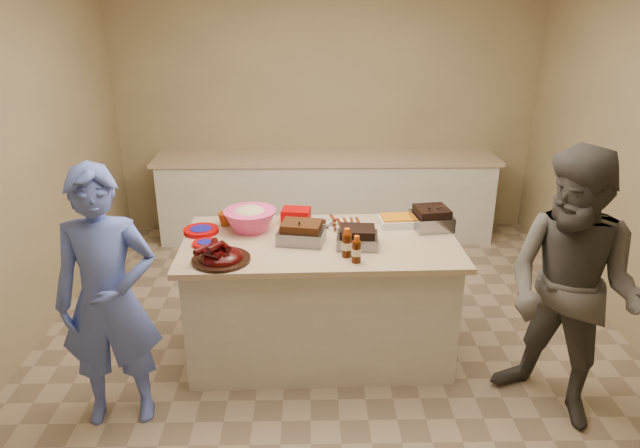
{
  "coord_description": "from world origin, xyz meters",
  "views": [
    {
      "loc": [
        -0.17,
        -3.64,
        2.43
      ],
      "look_at": [
        -0.11,
        0.01,
        0.99
      ],
      "focal_mm": 32.0,
      "sensor_mm": 36.0,
      "label": 1
    }
  ],
  "objects_px": {
    "rib_platter": "(221,261)",
    "mustard_bottle": "(296,232)",
    "roasting_pan": "(431,228)",
    "bbq_bottle_a": "(356,262)",
    "plastic_cup": "(225,225)",
    "coleslaw_bowl": "(251,230)",
    "guest_gray": "(550,410)",
    "bbq_bottle_b": "(347,256)",
    "island": "(320,350)",
    "guest_blue": "(126,413)"
  },
  "relations": [
    {
      "from": "plastic_cup",
      "to": "coleslaw_bowl",
      "type": "bearing_deg",
      "value": -27.25
    },
    {
      "from": "rib_platter",
      "to": "bbq_bottle_b",
      "type": "xyz_separation_m",
      "value": [
        0.8,
        0.05,
        0.0
      ]
    },
    {
      "from": "bbq_bottle_b",
      "to": "mustard_bottle",
      "type": "height_order",
      "value": "bbq_bottle_b"
    },
    {
      "from": "bbq_bottle_b",
      "to": "island",
      "type": "bearing_deg",
      "value": 121.9
    },
    {
      "from": "guest_gray",
      "to": "island",
      "type": "bearing_deg",
      "value": -155.5
    },
    {
      "from": "mustard_bottle",
      "to": "plastic_cup",
      "type": "height_order",
      "value": "same"
    },
    {
      "from": "roasting_pan",
      "to": "guest_blue",
      "type": "height_order",
      "value": "roasting_pan"
    },
    {
      "from": "roasting_pan",
      "to": "guest_gray",
      "type": "xyz_separation_m",
      "value": [
        0.65,
        -0.9,
        -0.89
      ]
    },
    {
      "from": "coleslaw_bowl",
      "to": "guest_blue",
      "type": "bearing_deg",
      "value": -130.86
    },
    {
      "from": "bbq_bottle_b",
      "to": "guest_gray",
      "type": "xyz_separation_m",
      "value": [
        1.29,
        -0.42,
        -0.89
      ]
    },
    {
      "from": "island",
      "to": "rib_platter",
      "type": "height_order",
      "value": "rib_platter"
    },
    {
      "from": "roasting_pan",
      "to": "bbq_bottle_b",
      "type": "height_order",
      "value": "bbq_bottle_b"
    },
    {
      "from": "bbq_bottle_a",
      "to": "guest_gray",
      "type": "xyz_separation_m",
      "value": [
        1.23,
        -0.34,
        -0.89
      ]
    },
    {
      "from": "roasting_pan",
      "to": "mustard_bottle",
      "type": "height_order",
      "value": "same"
    },
    {
      "from": "coleslaw_bowl",
      "to": "rib_platter",
      "type": "bearing_deg",
      "value": -104.85
    },
    {
      "from": "bbq_bottle_a",
      "to": "bbq_bottle_b",
      "type": "relative_size",
      "value": 0.92
    },
    {
      "from": "rib_platter",
      "to": "mustard_bottle",
      "type": "relative_size",
      "value": 3.49
    },
    {
      "from": "coleslaw_bowl",
      "to": "mustard_bottle",
      "type": "xyz_separation_m",
      "value": [
        0.33,
        -0.05,
        0.0
      ]
    },
    {
      "from": "coleslaw_bowl",
      "to": "guest_gray",
      "type": "bearing_deg",
      "value": -24.37
    },
    {
      "from": "roasting_pan",
      "to": "guest_blue",
      "type": "xyz_separation_m",
      "value": [
        -2.05,
        -0.88,
        -0.89
      ]
    },
    {
      "from": "roasting_pan",
      "to": "bbq_bottle_a",
      "type": "xyz_separation_m",
      "value": [
        -0.59,
        -0.57,
        0.0
      ]
    },
    {
      "from": "bbq_bottle_a",
      "to": "bbq_bottle_b",
      "type": "height_order",
      "value": "bbq_bottle_b"
    },
    {
      "from": "mustard_bottle",
      "to": "guest_gray",
      "type": "distance_m",
      "value": 2.03
    },
    {
      "from": "rib_platter",
      "to": "plastic_cup",
      "type": "height_order",
      "value": "rib_platter"
    },
    {
      "from": "guest_blue",
      "to": "roasting_pan",
      "type": "bearing_deg",
      "value": 16.25
    },
    {
      "from": "bbq_bottle_a",
      "to": "guest_blue",
      "type": "bearing_deg",
      "value": -167.86
    },
    {
      "from": "mustard_bottle",
      "to": "island",
      "type": "bearing_deg",
      "value": -41.16
    },
    {
      "from": "coleslaw_bowl",
      "to": "bbq_bottle_b",
      "type": "xyz_separation_m",
      "value": [
        0.66,
        -0.46,
        0.0
      ]
    },
    {
      "from": "coleslaw_bowl",
      "to": "mustard_bottle",
      "type": "distance_m",
      "value": 0.33
    },
    {
      "from": "island",
      "to": "rib_platter",
      "type": "bearing_deg",
      "value": -154.45
    },
    {
      "from": "bbq_bottle_a",
      "to": "mustard_bottle",
      "type": "height_order",
      "value": "bbq_bottle_a"
    },
    {
      "from": "rib_platter",
      "to": "plastic_cup",
      "type": "bearing_deg",
      "value": 95.34
    },
    {
      "from": "coleslaw_bowl",
      "to": "mustard_bottle",
      "type": "height_order",
      "value": "coleslaw_bowl"
    },
    {
      "from": "island",
      "to": "rib_platter",
      "type": "xyz_separation_m",
      "value": [
        -0.63,
        -0.32,
        0.89
      ]
    },
    {
      "from": "bbq_bottle_a",
      "to": "rib_platter",
      "type": "bearing_deg",
      "value": 177.77
    },
    {
      "from": "mustard_bottle",
      "to": "guest_gray",
      "type": "relative_size",
      "value": 0.06
    },
    {
      "from": "rib_platter",
      "to": "coleslaw_bowl",
      "type": "bearing_deg",
      "value": 75.15
    },
    {
      "from": "guest_blue",
      "to": "guest_gray",
      "type": "distance_m",
      "value": 2.7
    },
    {
      "from": "coleslaw_bowl",
      "to": "plastic_cup",
      "type": "relative_size",
      "value": 3.54
    },
    {
      "from": "rib_platter",
      "to": "bbq_bottle_b",
      "type": "relative_size",
      "value": 1.94
    },
    {
      "from": "roasting_pan",
      "to": "plastic_cup",
      "type": "xyz_separation_m",
      "value": [
        -1.5,
        0.08,
        0.0
      ]
    },
    {
      "from": "coleslaw_bowl",
      "to": "guest_gray",
      "type": "distance_m",
      "value": 2.32
    },
    {
      "from": "island",
      "to": "guest_blue",
      "type": "height_order",
      "value": "island"
    },
    {
      "from": "bbq_bottle_b",
      "to": "mustard_bottle",
      "type": "relative_size",
      "value": 1.79
    },
    {
      "from": "coleslaw_bowl",
      "to": "mustard_bottle",
      "type": "bearing_deg",
      "value": -8.22
    },
    {
      "from": "mustard_bottle",
      "to": "bbq_bottle_b",
      "type": "bearing_deg",
      "value": -51.09
    },
    {
      "from": "bbq_bottle_b",
      "to": "bbq_bottle_a",
      "type": "bearing_deg",
      "value": -57.72
    },
    {
      "from": "island",
      "to": "bbq_bottle_b",
      "type": "relative_size",
      "value": 9.8
    },
    {
      "from": "island",
      "to": "roasting_pan",
      "type": "bearing_deg",
      "value": 13.55
    },
    {
      "from": "roasting_pan",
      "to": "coleslaw_bowl",
      "type": "xyz_separation_m",
      "value": [
        -1.3,
        -0.02,
        0.0
      ]
    }
  ]
}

